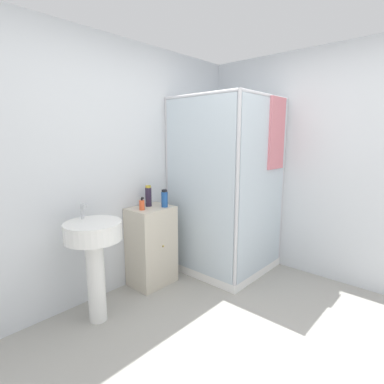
# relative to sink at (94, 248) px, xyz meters

# --- Properties ---
(ground_plane) EXTENTS (12.00, 12.00, 0.00)m
(ground_plane) POSITION_rel_sink_xyz_m (0.46, -1.33, -0.66)
(ground_plane) COLOR #9E9B93
(wall_back) EXTENTS (6.40, 0.06, 2.50)m
(wall_back) POSITION_rel_sink_xyz_m (0.46, 0.37, 0.59)
(wall_back) COLOR silver
(wall_back) RESTS_ON ground_plane
(wall_right) EXTENTS (0.06, 6.40, 2.50)m
(wall_right) POSITION_rel_sink_xyz_m (2.16, -1.33, 0.59)
(wall_right) COLOR silver
(wall_right) RESTS_ON ground_plane
(shower_enclosure) EXTENTS (0.99, 1.02, 2.00)m
(shower_enclosure) POSITION_rel_sink_xyz_m (1.58, -0.24, -0.14)
(shower_enclosure) COLOR white
(shower_enclosure) RESTS_ON ground_plane
(vanity_cabinet) EXTENTS (0.45, 0.37, 0.84)m
(vanity_cabinet) POSITION_rel_sink_xyz_m (0.76, 0.16, -0.24)
(vanity_cabinet) COLOR beige
(vanity_cabinet) RESTS_ON ground_plane
(sink) EXTENTS (0.47, 0.47, 1.01)m
(sink) POSITION_rel_sink_xyz_m (0.00, 0.00, 0.00)
(sink) COLOR white
(sink) RESTS_ON ground_plane
(soap_dispenser) EXTENTS (0.05, 0.05, 0.13)m
(soap_dispenser) POSITION_rel_sink_xyz_m (0.63, 0.15, 0.24)
(soap_dispenser) COLOR #E5562D
(soap_dispenser) RESTS_ON vanity_cabinet
(shampoo_bottle_tall_black) EXTENTS (0.07, 0.07, 0.22)m
(shampoo_bottle_tall_black) POSITION_rel_sink_xyz_m (0.78, 0.23, 0.29)
(shampoo_bottle_tall_black) COLOR #281E33
(shampoo_bottle_tall_black) RESTS_ON vanity_cabinet
(shampoo_bottle_blue) EXTENTS (0.07, 0.07, 0.18)m
(shampoo_bottle_blue) POSITION_rel_sink_xyz_m (0.87, 0.07, 0.27)
(shampoo_bottle_blue) COLOR #1E4C93
(shampoo_bottle_blue) RESTS_ON vanity_cabinet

